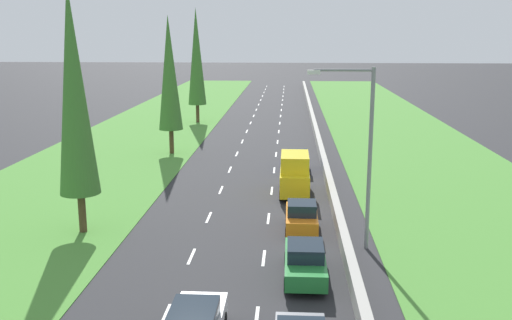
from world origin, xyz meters
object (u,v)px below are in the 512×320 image
green_sedan_right_lane (305,261)px  street_light_mast (363,146)px  poplar_tree_fourth (196,57)px  orange_hatchback_right_lane (302,217)px  poplar_tree_third (169,73)px  blue_hatchback_right_lane (297,161)px  poplar_tree_second (74,91)px  yellow_van_right_lane (295,174)px

green_sedan_right_lane → street_light_mast: street_light_mast is taller
green_sedan_right_lane → poplar_tree_fourth: size_ratio=0.33×
green_sedan_right_lane → street_light_mast: (2.81, 3.79, 4.42)m
orange_hatchback_right_lane → poplar_tree_third: 23.74m
blue_hatchback_right_lane → street_light_mast: street_light_mast is taller
poplar_tree_second → poplar_tree_third: poplar_tree_second is taller
poplar_tree_second → poplar_tree_third: 20.79m
green_sedan_right_lane → poplar_tree_second: poplar_tree_second is taller
poplar_tree_second → poplar_tree_third: size_ratio=1.08×
orange_hatchback_right_lane → poplar_tree_second: 13.63m
blue_hatchback_right_lane → poplar_tree_third: size_ratio=0.32×
yellow_van_right_lane → blue_hatchback_right_lane: (0.26, 6.54, -0.56)m
green_sedan_right_lane → yellow_van_right_lane: yellow_van_right_lane is taller
orange_hatchback_right_lane → poplar_tree_fourth: poplar_tree_fourth is taller
green_sedan_right_lane → orange_hatchback_right_lane: orange_hatchback_right_lane is taller
poplar_tree_third → blue_hatchback_right_lane: bearing=-28.9°
poplar_tree_third → poplar_tree_fourth: (-0.54, 18.13, 0.67)m
yellow_van_right_lane → poplar_tree_second: bearing=-144.8°
blue_hatchback_right_lane → poplar_tree_fourth: size_ratio=0.29×
poplar_tree_fourth → blue_hatchback_right_lane: bearing=-64.3°
poplar_tree_third → street_light_mast: 26.38m
poplar_tree_fourth → street_light_mast: size_ratio=1.49×
poplar_tree_second → street_light_mast: (14.65, -1.49, -2.39)m
orange_hatchback_right_lane → street_light_mast: 5.71m
poplar_tree_fourth → poplar_tree_second: bearing=-90.1°
blue_hatchback_right_lane → street_light_mast: 16.95m
orange_hatchback_right_lane → poplar_tree_third: size_ratio=0.32×
green_sedan_right_lane → yellow_van_right_lane: 13.38m
green_sedan_right_lane → blue_hatchback_right_lane: (-0.11, 19.90, 0.02)m
green_sedan_right_lane → street_light_mast: size_ratio=0.50×
poplar_tree_fourth → street_light_mast: (14.57, -40.38, -2.55)m
blue_hatchback_right_lane → poplar_tree_fourth: 27.81m
yellow_van_right_lane → poplar_tree_second: size_ratio=0.37×
orange_hatchback_right_lane → poplar_tree_second: (-11.80, -0.80, 6.78)m
orange_hatchback_right_lane → poplar_tree_fourth: bearing=107.1°
green_sedan_right_lane → street_light_mast: bearing=53.5°
poplar_tree_third → street_light_mast: size_ratio=1.35×
orange_hatchback_right_lane → poplar_tree_second: bearing=-176.1°
blue_hatchback_right_lane → poplar_tree_second: bearing=-128.8°
yellow_van_right_lane → poplar_tree_fourth: (-11.40, 30.82, 6.38)m
poplar_tree_third → poplar_tree_fourth: poplar_tree_fourth is taller
poplar_tree_second → poplar_tree_fourth: bearing=89.9°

